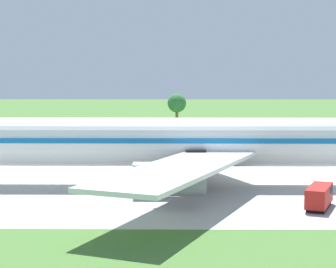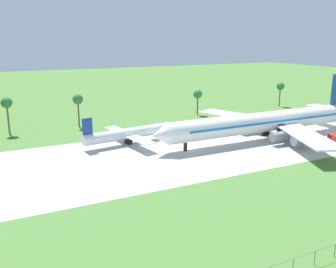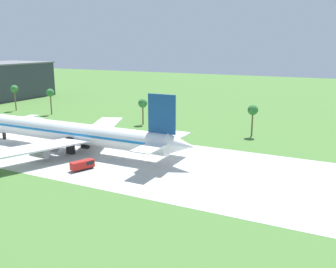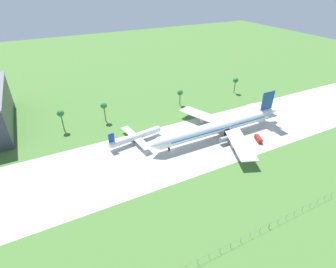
{
  "view_description": "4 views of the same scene",
  "coord_description": "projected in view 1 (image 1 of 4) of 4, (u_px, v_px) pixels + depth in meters",
  "views": [
    {
      "loc": [
        28.01,
        -75.11,
        13.55
      ],
      "look_at": [
        27.06,
        0.11,
        6.51
      ],
      "focal_mm": 65.0,
      "sensor_mm": 36.0,
      "label": 1
    },
    {
      "loc": [
        -50.71,
        -86.54,
        30.33
      ],
      "look_at": [
        -6.7,
        0.11,
        5.51
      ],
      "focal_mm": 40.0,
      "sensor_mm": 36.0,
      "label": 2
    },
    {
      "loc": [
        103.57,
        -84.54,
        31.32
      ],
      "look_at": [
        60.82,
        0.11,
        8.55
      ],
      "focal_mm": 40.0,
      "sensor_mm": 36.0,
      "label": 3
    },
    {
      "loc": [
        -48.36,
        -91.52,
        72.8
      ],
      "look_at": [
        0.72,
        5.0,
        6.0
      ],
      "focal_mm": 28.0,
      "sensor_mm": 36.0,
      "label": 4
    }
  ],
  "objects": [
    {
      "name": "jet_airliner",
      "position": [
        182.0,
        142.0,
        75.63
      ],
      "size": [
        79.96,
        60.13,
        18.87
      ],
      "color": "white",
      "rests_on": "ground_plane"
    },
    {
      "name": "baggage_tug",
      "position": [
        319.0,
        196.0,
        62.95
      ],
      "size": [
        4.13,
        6.44,
        2.35
      ],
      "color": "black",
      "rests_on": "ground_plane"
    },
    {
      "name": "palm_tree_row",
      "position": [
        78.0,
        99.0,
        117.53
      ],
      "size": [
        119.18,
        3.6,
        12.32
      ],
      "color": "brown",
      "rests_on": "ground_plane"
    }
  ]
}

